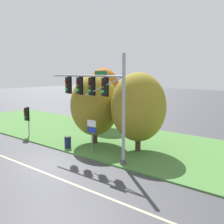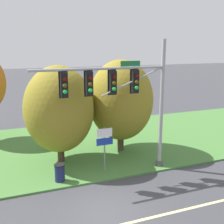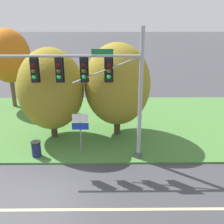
{
  "view_description": "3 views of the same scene",
  "coord_description": "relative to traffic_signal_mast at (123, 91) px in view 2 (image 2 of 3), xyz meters",
  "views": [
    {
      "loc": [
        15.7,
        -11.01,
        6.24
      ],
      "look_at": [
        2.33,
        4.39,
        3.25
      ],
      "focal_mm": 45.0,
      "sensor_mm": 36.0,
      "label": 1
    },
    {
      "loc": [
        -3.62,
        -10.33,
        7.06
      ],
      "look_at": [
        1.62,
        3.45,
        3.52
      ],
      "focal_mm": 45.0,
      "sensor_mm": 36.0,
      "label": 2
    },
    {
      "loc": [
        2.83,
        -11.01,
        8.35
      ],
      "look_at": [
        2.97,
        4.05,
        2.51
      ],
      "focal_mm": 45.0,
      "sensor_mm": 36.0,
      "label": 3
    }
  ],
  "objects": [
    {
      "name": "tree_left_of_mast",
      "position": [
        -2.9,
        2.72,
        -1.31
      ],
      "size": [
        4.12,
        4.12,
        5.85
      ],
      "color": "#423021",
      "rests_on": "grass_verge"
    },
    {
      "name": "tree_behind_signpost",
      "position": [
        1.26,
        3.23,
        -1.16
      ],
      "size": [
        4.23,
        4.23,
        6.07
      ],
      "color": "#423021",
      "rests_on": "grass_verge"
    },
    {
      "name": "route_sign_post",
      "position": [
        -0.9,
        0.34,
        -2.82
      ],
      "size": [
        0.94,
        0.08,
        2.59
      ],
      "color": "slate",
      "rests_on": "grass_verge"
    },
    {
      "name": "ground_plane",
      "position": [
        -2.07,
        -3.09,
        -4.67
      ],
      "size": [
        160.0,
        160.0,
        0.0
      ],
      "primitive_type": "plane",
      "color": "#3D3D42"
    },
    {
      "name": "traffic_signal_mast",
      "position": [
        0.0,
        0.0,
        0.0
      ],
      "size": [
        7.33,
        0.49,
        7.27
      ],
      "color": "#9EA0A5",
      "rests_on": "grass_verge"
    },
    {
      "name": "grass_verge",
      "position": [
        -2.07,
        5.16,
        -4.62
      ],
      "size": [
        48.0,
        11.5,
        0.1
      ],
      "primitive_type": "cube",
      "color": "#477A38",
      "rests_on": "ground"
    },
    {
      "name": "trash_bin",
      "position": [
        -3.46,
        0.15,
        -4.1
      ],
      "size": [
        0.56,
        0.56,
        0.93
      ],
      "color": "#191E4C",
      "rests_on": "grass_verge"
    }
  ]
}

